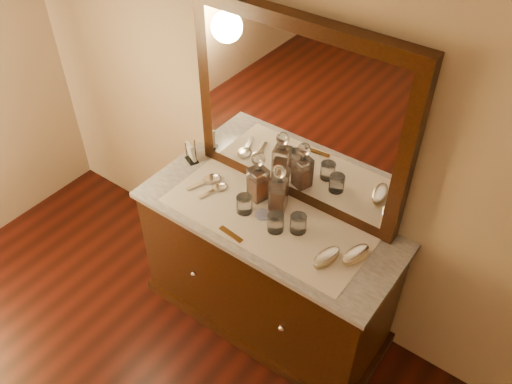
# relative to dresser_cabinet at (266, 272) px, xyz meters

# --- Properties ---
(dresser_cabinet) EXTENTS (1.40, 0.55, 0.82)m
(dresser_cabinet) POSITION_rel_dresser_cabinet_xyz_m (0.00, 0.00, 0.00)
(dresser_cabinet) COLOR black
(dresser_cabinet) RESTS_ON floor
(dresser_plinth) EXTENTS (1.46, 0.59, 0.08)m
(dresser_plinth) POSITION_rel_dresser_cabinet_xyz_m (0.00, 0.00, -0.37)
(dresser_plinth) COLOR black
(dresser_plinth) RESTS_ON floor
(knob_left) EXTENTS (0.04, 0.04, 0.04)m
(knob_left) POSITION_rel_dresser_cabinet_xyz_m (-0.30, -0.28, 0.04)
(knob_left) COLOR silver
(knob_left) RESTS_ON dresser_cabinet
(knob_right) EXTENTS (0.04, 0.04, 0.04)m
(knob_right) POSITION_rel_dresser_cabinet_xyz_m (0.30, -0.28, 0.04)
(knob_right) COLOR silver
(knob_right) RESTS_ON dresser_cabinet
(marble_top) EXTENTS (1.44, 0.59, 0.03)m
(marble_top) POSITION_rel_dresser_cabinet_xyz_m (0.00, 0.00, 0.42)
(marble_top) COLOR silver
(marble_top) RESTS_ON dresser_cabinet
(mirror_frame) EXTENTS (1.20, 0.08, 1.00)m
(mirror_frame) POSITION_rel_dresser_cabinet_xyz_m (0.00, 0.25, 0.94)
(mirror_frame) COLOR black
(mirror_frame) RESTS_ON marble_top
(mirror_glass) EXTENTS (1.06, 0.01, 0.86)m
(mirror_glass) POSITION_rel_dresser_cabinet_xyz_m (0.00, 0.21, 0.94)
(mirror_glass) COLOR white
(mirror_glass) RESTS_ON marble_top
(lace_runner) EXTENTS (1.10, 0.45, 0.00)m
(lace_runner) POSITION_rel_dresser_cabinet_xyz_m (0.00, -0.02, 0.44)
(lace_runner) COLOR white
(lace_runner) RESTS_ON marble_top
(pin_dish) EXTENTS (0.10, 0.10, 0.01)m
(pin_dish) POSITION_rel_dresser_cabinet_xyz_m (-0.03, -0.01, 0.45)
(pin_dish) COLOR white
(pin_dish) RESTS_ON lace_runner
(comb) EXTENTS (0.15, 0.04, 0.01)m
(comb) POSITION_rel_dresser_cabinet_xyz_m (-0.07, -0.21, 0.45)
(comb) COLOR brown
(comb) RESTS_ON lace_runner
(napkin_rack) EXTENTS (0.11, 0.09, 0.14)m
(napkin_rack) POSITION_rel_dresser_cabinet_xyz_m (-0.63, 0.12, 0.49)
(napkin_rack) COLOR black
(napkin_rack) RESTS_ON marble_top
(decanter_left) EXTENTS (0.11, 0.11, 0.30)m
(decanter_left) POSITION_rel_dresser_cabinet_xyz_m (-0.13, 0.10, 0.56)
(decanter_left) COLOR maroon
(decanter_left) RESTS_ON lace_runner
(decanter_right) EXTENTS (0.11, 0.11, 0.28)m
(decanter_right) POSITION_rel_dresser_cabinet_xyz_m (0.00, 0.09, 0.55)
(decanter_right) COLOR maroon
(decanter_right) RESTS_ON lace_runner
(brush_near) EXTENTS (0.11, 0.18, 0.05)m
(brush_near) POSITION_rel_dresser_cabinet_xyz_m (0.40, -0.08, 0.47)
(brush_near) COLOR tan
(brush_near) RESTS_ON lace_runner
(brush_far) EXTENTS (0.11, 0.18, 0.05)m
(brush_far) POSITION_rel_dresser_cabinet_xyz_m (0.50, 0.02, 0.47)
(brush_far) COLOR tan
(brush_far) RESTS_ON lace_runner
(hand_mirror_outer) EXTENTS (0.12, 0.22, 0.02)m
(hand_mirror_outer) POSITION_rel_dresser_cabinet_xyz_m (-0.43, 0.04, 0.45)
(hand_mirror_outer) COLOR silver
(hand_mirror_outer) RESTS_ON lace_runner
(hand_mirror_inner) EXTENTS (0.09, 0.19, 0.02)m
(hand_mirror_inner) POSITION_rel_dresser_cabinet_xyz_m (-0.35, 0.01, 0.45)
(hand_mirror_inner) COLOR silver
(hand_mirror_inner) RESTS_ON lace_runner
(tumblers) EXTENTS (0.39, 0.15, 0.10)m
(tumblers) POSITION_rel_dresser_cabinet_xyz_m (0.05, -0.02, 0.49)
(tumblers) COLOR white
(tumblers) RESTS_ON lace_runner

